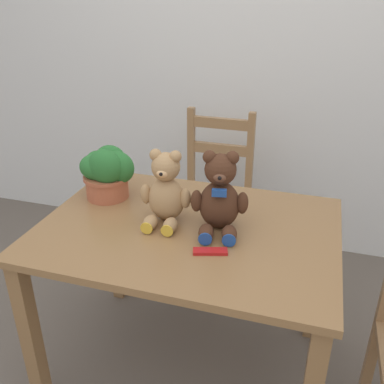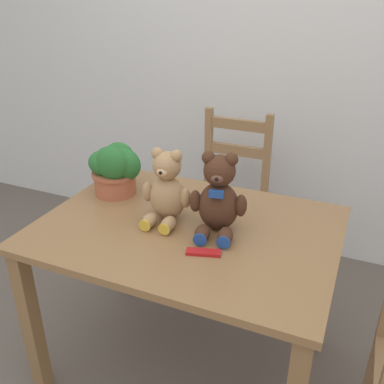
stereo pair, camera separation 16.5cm
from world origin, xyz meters
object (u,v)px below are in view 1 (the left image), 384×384
potted_plant (107,171)px  chocolate_bar (210,251)px  teddy_bear_left (166,191)px  teddy_bear_right (220,197)px  wooden_chair_behind (213,201)px

potted_plant → chocolate_bar: (0.55, -0.30, -0.12)m
potted_plant → teddy_bear_left: bearing=-21.2°
teddy_bear_right → chocolate_bar: bearing=83.2°
wooden_chair_behind → potted_plant: size_ratio=4.03×
wooden_chair_behind → teddy_bear_left: 0.88m
teddy_bear_right → wooden_chair_behind: bearing=-85.4°
wooden_chair_behind → teddy_bear_right: (0.22, -0.77, 0.43)m
chocolate_bar → potted_plant: bearing=151.2°
potted_plant → chocolate_bar: potted_plant is taller
wooden_chair_behind → potted_plant: (-0.32, -0.65, 0.42)m
wooden_chair_behind → teddy_bear_left: teddy_bear_left is taller
teddy_bear_right → potted_plant: size_ratio=1.30×
teddy_bear_left → chocolate_bar: bearing=138.9°
wooden_chair_behind → chocolate_bar: (0.23, -0.95, 0.30)m
potted_plant → chocolate_bar: size_ratio=1.98×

